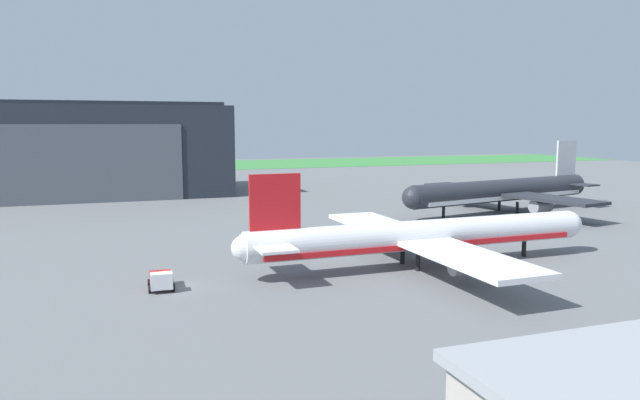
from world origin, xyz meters
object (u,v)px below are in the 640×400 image
at_px(baggage_tug, 161,280).
at_px(airliner_near_right, 422,236).
at_px(maintenance_hangar, 3,151).
at_px(airliner_far_left, 502,191).

bearing_deg(baggage_tug, airliner_near_right, -0.08).
height_order(maintenance_hangar, baggage_tug, maintenance_hangar).
bearing_deg(airliner_near_right, maintenance_hangar, 122.65).
xyz_separation_m(airliner_far_left, baggage_tug, (-66.55, -33.32, -3.07)).
height_order(airliner_far_left, baggage_tug, airliner_far_left).
xyz_separation_m(maintenance_hangar, airliner_near_right, (58.08, -90.65, -7.07)).
bearing_deg(maintenance_hangar, airliner_near_right, -57.35).
bearing_deg(airliner_far_left, baggage_tug, -153.40).
relative_size(maintenance_hangar, airliner_far_left, 2.16).
distance_m(airliner_far_left, baggage_tug, 74.49).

